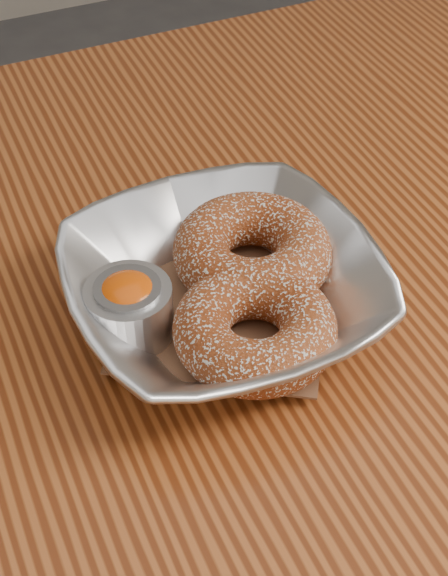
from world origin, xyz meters
name	(u,v)px	position (x,y,z in m)	size (l,w,h in m)	color
table	(337,346)	(0.00, 0.00, 0.65)	(1.20, 0.80, 0.75)	brown
serving_bowl	(224,291)	(-0.11, -0.02, 0.78)	(0.22, 0.22, 0.05)	silver
parchment	(224,309)	(-0.11, -0.02, 0.76)	(0.14, 0.14, 0.00)	brown
donut_back	(252,251)	(-0.08, 0.01, 0.78)	(0.12, 0.12, 0.04)	brown
donut_front	(255,329)	(-0.11, -0.06, 0.78)	(0.11, 0.11, 0.04)	brown
ramekin	(129,308)	(-0.18, -0.01, 0.78)	(0.06, 0.06, 0.05)	silver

